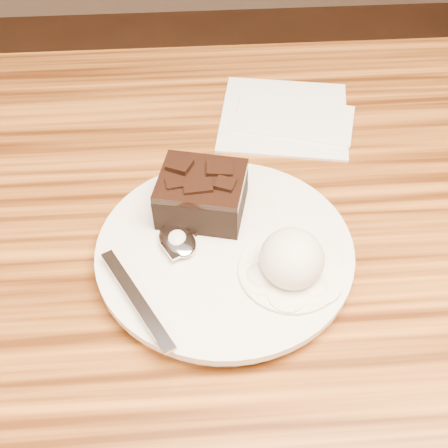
{
  "coord_description": "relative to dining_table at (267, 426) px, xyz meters",
  "views": [
    {
      "loc": [
        -0.09,
        -0.35,
        1.18
      ],
      "look_at": [
        -0.06,
        0.01,
        0.79
      ],
      "focal_mm": 46.68,
      "sensor_mm": 36.0,
      "label": 1
    }
  ],
  "objects": [
    {
      "name": "spoon",
      "position": [
        -0.11,
        0.01,
        0.4
      ],
      "size": [
        0.12,
        0.17,
        0.01
      ],
      "primitive_type": null,
      "rotation": [
        0.0,
        0.0,
        0.5
      ],
      "color": "silver",
      "rests_on": "plate"
    },
    {
      "name": "brownie",
      "position": [
        -0.08,
        0.05,
        0.41
      ],
      "size": [
        0.09,
        0.09,
        0.04
      ],
      "primitive_type": "cube",
      "rotation": [
        0.0,
        0.0,
        -0.24
      ],
      "color": "black",
      "rests_on": "plate"
    },
    {
      "name": "ice_cream_scoop",
      "position": [
        -0.0,
        -0.03,
        0.41
      ],
      "size": [
        0.06,
        0.06,
        0.05
      ],
      "primitive_type": "ellipsoid",
      "color": "silver",
      "rests_on": "plate"
    },
    {
      "name": "crumb_b",
      "position": [
        -0.04,
        -0.01,
        0.4
      ],
      "size": [
        0.01,
        0.01,
        0.0
      ],
      "primitive_type": "cube",
      "rotation": [
        0.0,
        0.0,
        0.53
      ],
      "color": "black",
      "rests_on": "plate"
    },
    {
      "name": "plate",
      "position": [
        -0.06,
        0.0,
        0.38
      ],
      "size": [
        0.24,
        0.24,
        0.02
      ],
      "primitive_type": "cylinder",
      "color": "beige",
      "rests_on": "dining_table"
    },
    {
      "name": "crumb_a",
      "position": [
        -0.09,
        0.02,
        0.4
      ],
      "size": [
        0.01,
        0.01,
        0.0
      ],
      "primitive_type": "cube",
      "rotation": [
        0.0,
        0.0,
        0.72
      ],
      "color": "black",
      "rests_on": "plate"
    },
    {
      "name": "crumb_c",
      "position": [
        -0.08,
        0.03,
        0.4
      ],
      "size": [
        0.01,
        0.01,
        0.0
      ],
      "primitive_type": "cube",
      "rotation": [
        0.0,
        0.0,
        0.9
      ],
      "color": "black",
      "rests_on": "plate"
    },
    {
      "name": "melt_puddle",
      "position": [
        -0.0,
        -0.03,
        0.4
      ],
      "size": [
        0.09,
        0.09,
        0.0
      ],
      "primitive_type": "cylinder",
      "color": "white",
      "rests_on": "plate"
    },
    {
      "name": "dining_table",
      "position": [
        0.0,
        0.0,
        0.0
      ],
      "size": [
        1.2,
        0.8,
        0.75
      ],
      "primitive_type": null,
      "color": "#3D1C09",
      "rests_on": "floor"
    },
    {
      "name": "napkin",
      "position": [
        0.03,
        0.22,
        0.38
      ],
      "size": [
        0.18,
        0.18,
        0.01
      ],
      "primitive_type": "cube",
      "rotation": [
        0.0,
        0.0,
        -0.18
      ],
      "color": "white",
      "rests_on": "dining_table"
    }
  ]
}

